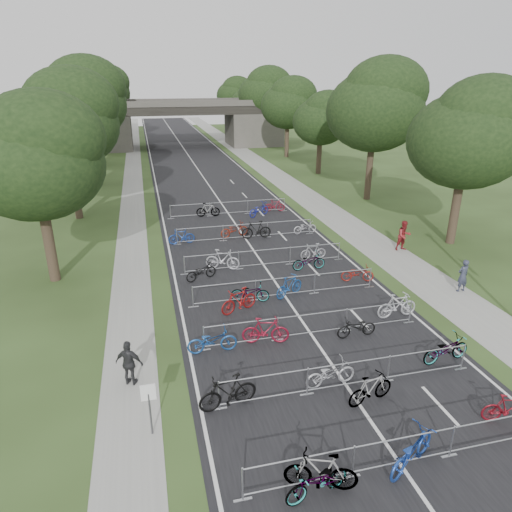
# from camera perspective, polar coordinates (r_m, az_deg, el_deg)

# --- Properties ---
(ground) EXTENTS (200.00, 200.00, 0.00)m
(ground) POSITION_cam_1_polar(r_m,az_deg,el_deg) (14.79, 17.73, -23.76)
(ground) COLOR #2D3F1B
(ground) RESTS_ON ground
(road) EXTENTS (11.00, 140.00, 0.01)m
(road) POSITION_cam_1_polar(r_m,az_deg,el_deg) (59.76, -7.79, 11.42)
(road) COLOR black
(road) RESTS_ON ground
(sidewalk_right) EXTENTS (3.00, 140.00, 0.01)m
(sidewalk_right) POSITION_cam_1_polar(r_m,az_deg,el_deg) (61.13, -0.17, 11.84)
(sidewalk_right) COLOR gray
(sidewalk_right) RESTS_ON ground
(sidewalk_left) EXTENTS (2.00, 140.00, 0.01)m
(sidewalk_left) POSITION_cam_1_polar(r_m,az_deg,el_deg) (59.43, -15.11, 10.83)
(sidewalk_left) COLOR gray
(sidewalk_left) RESTS_ON ground
(lane_markings) EXTENTS (0.12, 140.00, 0.00)m
(lane_markings) POSITION_cam_1_polar(r_m,az_deg,el_deg) (59.76, -7.79, 11.41)
(lane_markings) COLOR silver
(lane_markings) RESTS_ON ground
(overpass_bridge) EXTENTS (31.00, 8.00, 7.05)m
(overpass_bridge) POSITION_cam_1_polar(r_m,az_deg,el_deg) (74.11, -9.34, 16.02)
(overpass_bridge) COLOR #4B4943
(overpass_bridge) RESTS_ON ground
(park_sign) EXTENTS (0.45, 0.06, 1.83)m
(park_sign) POSITION_cam_1_polar(r_m,az_deg,el_deg) (14.63, -13.24, -17.14)
(park_sign) COLOR #4C4C51
(park_sign) RESTS_ON ground
(tree_left_0) EXTENTS (6.72, 6.72, 10.25)m
(tree_left_0) POSITION_cam_1_polar(r_m,az_deg,el_deg) (25.25, -25.76, 10.81)
(tree_left_0) COLOR #33261C
(tree_left_0) RESTS_ON ground
(tree_right_0) EXTENTS (7.17, 7.17, 10.93)m
(tree_right_0) POSITION_cam_1_polar(r_m,az_deg,el_deg) (31.44, 25.16, 13.44)
(tree_right_0) COLOR #33261C
(tree_right_0) RESTS_ON ground
(tree_left_1) EXTENTS (7.56, 7.56, 11.53)m
(tree_left_1) POSITION_cam_1_polar(r_m,az_deg,el_deg) (36.92, -22.58, 15.33)
(tree_left_1) COLOR #33261C
(tree_left_1) RESTS_ON ground
(tree_right_1) EXTENTS (8.18, 8.18, 12.47)m
(tree_right_1) POSITION_cam_1_polar(r_m,az_deg,el_deg) (41.40, 14.83, 17.55)
(tree_right_1) COLOR #33261C
(tree_right_1) RESTS_ON ground
(tree_left_2) EXTENTS (8.40, 8.40, 12.81)m
(tree_left_2) POSITION_cam_1_polar(r_m,az_deg,el_deg) (48.76, -20.89, 17.65)
(tree_left_2) COLOR #33261C
(tree_left_2) RESTS_ON ground
(tree_right_2) EXTENTS (6.16, 6.16, 9.39)m
(tree_right_2) POSITION_cam_1_polar(r_m,az_deg,el_deg) (52.40, 8.25, 16.56)
(tree_right_2) COLOR #33261C
(tree_right_2) RESTS_ON ground
(tree_left_3) EXTENTS (6.72, 6.72, 10.25)m
(tree_left_3) POSITION_cam_1_polar(r_m,az_deg,el_deg) (60.78, -19.54, 16.78)
(tree_left_3) COLOR #33261C
(tree_left_3) RESTS_ON ground
(tree_right_3) EXTENTS (7.17, 7.17, 10.93)m
(tree_right_3) POSITION_cam_1_polar(r_m,az_deg,el_deg) (63.60, 4.10, 18.43)
(tree_right_3) COLOR #33261C
(tree_right_3) RESTS_ON ground
(tree_left_4) EXTENTS (7.56, 7.56, 11.53)m
(tree_left_4) POSITION_cam_1_polar(r_m,az_deg,el_deg) (72.69, -18.88, 18.09)
(tree_left_4) COLOR #33261C
(tree_left_4) RESTS_ON ground
(tree_right_4) EXTENTS (8.18, 8.18, 12.47)m
(tree_right_4) POSITION_cam_1_polar(r_m,az_deg,el_deg) (75.06, 1.15, 19.69)
(tree_right_4) COLOR #33261C
(tree_right_4) RESTS_ON ground
(tree_left_5) EXTENTS (8.40, 8.40, 12.81)m
(tree_left_5) POSITION_cam_1_polar(r_m,az_deg,el_deg) (84.63, -18.40, 19.03)
(tree_left_5) COLOR #33261C
(tree_left_5) RESTS_ON ground
(tree_right_5) EXTENTS (6.16, 6.16, 9.39)m
(tree_right_5) POSITION_cam_1_polar(r_m,az_deg,el_deg) (86.78, -1.03, 18.64)
(tree_right_5) COLOR #33261C
(tree_right_5) RESTS_ON ground
(tree_left_6) EXTENTS (6.72, 6.72, 10.25)m
(tree_left_6) POSITION_cam_1_polar(r_m,az_deg,el_deg) (96.66, -17.86, 18.30)
(tree_left_6) COLOR #33261C
(tree_left_6) RESTS_ON ground
(tree_right_6) EXTENTS (7.17, 7.17, 10.93)m
(tree_right_6) POSITION_cam_1_polar(r_m,az_deg,el_deg) (98.46, -2.70, 19.53)
(tree_right_6) COLOR #33261C
(tree_right_6) RESTS_ON ground
(barrier_row_0) EXTENTS (9.70, 0.08, 1.10)m
(barrier_row_0) POSITION_cam_1_polar(r_m,az_deg,el_deg) (14.41, 17.99, -22.22)
(barrier_row_0) COLOR #ADAFB5
(barrier_row_0) RESTS_ON ground
(barrier_row_1) EXTENTS (9.70, 0.08, 1.10)m
(barrier_row_1) POSITION_cam_1_polar(r_m,az_deg,el_deg) (16.80, 11.53, -14.38)
(barrier_row_1) COLOR #ADAFB5
(barrier_row_1) RESTS_ON ground
(barrier_row_2) EXTENTS (9.70, 0.08, 1.10)m
(barrier_row_2) POSITION_cam_1_polar(r_m,az_deg,el_deg) (19.56, 7.08, -8.50)
(barrier_row_2) COLOR #ADAFB5
(barrier_row_2) RESTS_ON ground
(barrier_row_3) EXTENTS (9.70, 0.08, 1.10)m
(barrier_row_3) POSITION_cam_1_polar(r_m,az_deg,el_deg) (22.72, 3.71, -3.88)
(barrier_row_3) COLOR #ADAFB5
(barrier_row_3) RESTS_ON ground
(barrier_row_4) EXTENTS (9.70, 0.08, 1.10)m
(barrier_row_4) POSITION_cam_1_polar(r_m,az_deg,el_deg) (26.24, 1.10, -0.25)
(barrier_row_4) COLOR #ADAFB5
(barrier_row_4) RESTS_ON ground
(barrier_row_5) EXTENTS (9.70, 0.08, 1.10)m
(barrier_row_5) POSITION_cam_1_polar(r_m,az_deg,el_deg) (30.80, -1.31, 3.10)
(barrier_row_5) COLOR #ADAFB5
(barrier_row_5) RESTS_ON ground
(barrier_row_6) EXTENTS (9.70, 0.08, 1.10)m
(barrier_row_6) POSITION_cam_1_polar(r_m,az_deg,el_deg) (36.43, -3.40, 5.98)
(barrier_row_6) COLOR #ADAFB5
(barrier_row_6) RESTS_ON ground
(bike_0) EXTENTS (1.98, 1.04, 0.99)m
(bike_0) POSITION_cam_1_polar(r_m,az_deg,el_deg) (13.26, 7.70, -26.24)
(bike_0) COLOR #ADAFB5
(bike_0) RESTS_ON ground
(bike_1) EXTENTS (2.04, 1.21, 1.19)m
(bike_1) POSITION_cam_1_polar(r_m,az_deg,el_deg) (13.37, 8.12, -25.12)
(bike_1) COLOR #ADAFB5
(bike_1) RESTS_ON ground
(bike_2) EXTENTS (2.22, 1.67, 1.11)m
(bike_2) POSITION_cam_1_polar(r_m,az_deg,el_deg) (14.48, 18.87, -22.06)
(bike_2) COLOR #1B3C94
(bike_2) RESTS_ON ground
(bike_3) EXTENTS (1.78, 0.93, 1.03)m
(bike_3) POSITION_cam_1_polar(r_m,az_deg,el_deg) (17.14, 29.09, -16.34)
(bike_3) COLOR maroon
(bike_3) RESTS_ON ground
(bike_4) EXTENTS (2.09, 0.91, 1.22)m
(bike_4) POSITION_cam_1_polar(r_m,az_deg,el_deg) (15.67, -3.54, -16.62)
(bike_4) COLOR black
(bike_4) RESTS_ON ground
(bike_5) EXTENTS (1.95, 0.83, 1.00)m
(bike_5) POSITION_cam_1_polar(r_m,az_deg,el_deg) (16.83, 9.28, -14.30)
(bike_5) COLOR #A2A3A9
(bike_5) RESTS_ON ground
(bike_6) EXTENTS (1.89, 0.92, 1.09)m
(bike_6) POSITION_cam_1_polar(r_m,az_deg,el_deg) (16.32, 14.14, -15.82)
(bike_6) COLOR #ADAFB5
(bike_6) RESTS_ON ground
(bike_7) EXTENTS (2.13, 0.95, 1.08)m
(bike_7) POSITION_cam_1_polar(r_m,az_deg,el_deg) (19.25, 22.64, -10.71)
(bike_7) COLOR #ADAFB5
(bike_7) RESTS_ON ground
(bike_8) EXTENTS (2.00, 0.73, 1.05)m
(bike_8) POSITION_cam_1_polar(r_m,az_deg,el_deg) (18.45, -5.51, -10.49)
(bike_8) COLOR #1A4990
(bike_8) RESTS_ON ground
(bike_9) EXTENTS (2.03, 0.97, 1.17)m
(bike_9) POSITION_cam_1_polar(r_m,az_deg,el_deg) (18.90, 1.20, -9.32)
(bike_9) COLOR maroon
(bike_9) RESTS_ON ground
(bike_10) EXTENTS (1.76, 0.65, 0.92)m
(bike_10) POSITION_cam_1_polar(r_m,az_deg,el_deg) (19.83, 12.47, -8.72)
(bike_10) COLOR black
(bike_10) RESTS_ON ground
(bike_11) EXTENTS (1.97, 0.61, 1.18)m
(bike_11) POSITION_cam_1_polar(r_m,az_deg,el_deg) (21.78, 17.22, -5.94)
(bike_11) COLOR #B9BAC2
(bike_11) RESTS_ON ground
(bike_12) EXTENTS (2.01, 1.26, 1.17)m
(bike_12) POSITION_cam_1_polar(r_m,az_deg,el_deg) (21.28, -2.16, -5.58)
(bike_12) COLOR maroon
(bike_12) RESTS_ON ground
(bike_13) EXTENTS (1.99, 1.15, 0.99)m
(bike_13) POSITION_cam_1_polar(r_m,az_deg,el_deg) (22.25, -0.73, -4.57)
(bike_13) COLOR #ADAFB5
(bike_13) RESTS_ON ground
(bike_14) EXTENTS (1.85, 1.36, 1.10)m
(bike_14) POSITION_cam_1_polar(r_m,az_deg,el_deg) (22.82, 4.19, -3.77)
(bike_14) COLOR #1A4990
(bike_14) RESTS_ON ground
(bike_15) EXTENTS (1.84, 1.02, 0.92)m
(bike_15) POSITION_cam_1_polar(r_m,az_deg,el_deg) (25.00, 12.57, -2.15)
(bike_15) COLOR maroon
(bike_15) RESTS_ON ground
(bike_16) EXTENTS (1.92, 1.29, 0.95)m
(bike_16) POSITION_cam_1_polar(r_m,az_deg,el_deg) (24.78, -6.90, -1.94)
(bike_16) COLOR black
(bike_16) RESTS_ON ground
(bike_17) EXTENTS (2.04, 1.30, 1.19)m
(bike_17) POSITION_cam_1_polar(r_m,az_deg,el_deg) (25.95, -4.20, -0.45)
(bike_17) COLOR #B9B8C1
(bike_17) RESTS_ON ground
(bike_18) EXTENTS (1.93, 0.68, 1.01)m
(bike_18) POSITION_cam_1_polar(r_m,az_deg,el_deg) (26.03, 6.61, -0.68)
(bike_18) COLOR #ADAFB5
(bike_18) RESTS_ON ground
(bike_19) EXTENTS (1.65, 0.52, 0.98)m
(bike_19) POSITION_cam_1_polar(r_m,az_deg,el_deg) (27.59, 7.17, 0.57)
(bike_19) COLOR #A5A5AD
(bike_19) RESTS_ON ground
(bike_20) EXTENTS (1.76, 0.59, 1.04)m
(bike_20) POSITION_cam_1_polar(r_m,az_deg,el_deg) (30.28, -9.30, 2.43)
(bike_20) COLOR navy
(bike_20) RESTS_ON ground
(bike_21) EXTENTS (2.09, 1.09, 1.05)m
(bike_21) POSITION_cam_1_polar(r_m,az_deg,el_deg) (31.26, -2.74, 3.31)
(bike_21) COLOR maroon
(bike_21) RESTS_ON ground
(bike_22) EXTENTS (2.04, 0.62, 1.22)m
(bike_22) POSITION_cam_1_polar(r_m,az_deg,el_deg) (30.91, 0.03, 3.29)
(bike_22) COLOR black
(bike_22) RESTS_ON ground
(bike_23) EXTENTS (1.79, 0.82, 0.91)m
(bike_23) POSITION_cam_1_polar(r_m,az_deg,el_deg) (32.15, 6.14, 3.60)
(bike_23) COLOR #B9B8C0
(bike_23) RESTS_ON ground
(bike_25) EXTENTS (1.88, 0.70, 1.11)m
(bike_25) POSITION_cam_1_polar(r_m,az_deg,el_deg) (36.09, -6.02, 5.76)
(bike_25) COLOR #ADAFB5
(bike_25) RESTS_ON ground
(bike_26) EXTENTS (2.14, 1.72, 1.09)m
(bike_26) POSITION_cam_1_polar(r_m,az_deg,el_deg) (36.01, 0.35, 5.83)
(bike_26) COLOR navy
(bike_26) RESTS_ON ground
(bike_27) EXTENTS (1.67, 0.79, 0.97)m
(bike_27) POSITION_cam_1_polar(r_m,az_deg,el_deg) (37.42, 2.38, 6.32)
(bike_27) COLOR maroon
(bike_27) RESTS_ON ground
(pedestrian_a) EXTENTS (0.67, 0.48, 1.73)m
(pedestrian_a) POSITION_cam_1_polar(r_m,az_deg,el_deg) (25.40, 24.44, -2.27)
(pedestrian_a) COLOR #2D3143
(pedestrian_a) RESTS_ON ground
(pedestrian_b) EXTENTS (0.96, 0.76, 1.92)m
(pedestrian_b) POSITION_cam_1_polar(r_m,az_deg,el_deg) (30.13, 18.00, 2.42)
(pedestrian_b) COLOR maroon
(pedestrian_b) RESTS_ON ground
(pedestrian_c) EXTENTS (1.10, 0.80, 1.73)m
(pedestrian_c) POSITION_cam_1_polar(r_m,az_deg,el_deg) (17.08, -15.55, -12.80)
(pedestrian_c) COLOR #2A2A2D
(pedestrian_c) RESTS_ON ground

